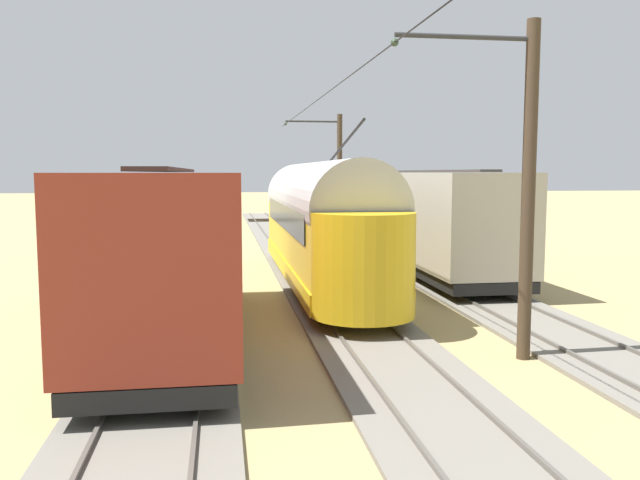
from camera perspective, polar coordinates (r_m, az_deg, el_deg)
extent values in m
plane|color=tan|center=(22.28, 0.24, -4.23)|extent=(220.00, 220.00, 0.00)
cube|color=slate|center=(23.40, 11.36, -3.73)|extent=(2.80, 80.00, 0.10)
cube|color=#59544C|center=(23.15, 9.70, -3.58)|extent=(0.07, 80.00, 0.08)
cube|color=#59544C|center=(23.64, 13.00, -3.45)|extent=(0.07, 80.00, 0.08)
cube|color=#2D2316|center=(54.38, -0.26, 1.89)|extent=(2.50, 0.24, 0.08)
cube|color=#2D2316|center=(53.74, -0.16, 1.85)|extent=(2.50, 0.24, 0.08)
cube|color=#2D2316|center=(53.10, -0.05, 1.80)|extent=(2.50, 0.24, 0.08)
cube|color=#2D2316|center=(52.46, 0.05, 1.75)|extent=(2.50, 0.24, 0.08)
cube|color=#2D2316|center=(51.82, 0.16, 1.69)|extent=(2.50, 0.24, 0.08)
cube|color=slate|center=(22.27, 0.24, -4.11)|extent=(2.80, 80.00, 0.10)
cube|color=#59544C|center=(22.15, -1.59, -3.93)|extent=(0.07, 80.00, 0.08)
cube|color=#59544C|center=(22.37, 2.06, -3.83)|extent=(0.07, 80.00, 0.08)
cube|color=#2D2316|center=(53.90, -5.06, 1.84)|extent=(2.50, 0.24, 0.08)
cube|color=#2D2316|center=(53.26, -5.01, 1.79)|extent=(2.50, 0.24, 0.08)
cube|color=#2D2316|center=(52.61, -4.97, 1.74)|extent=(2.50, 0.24, 0.08)
cube|color=#2D2316|center=(51.96, -4.92, 1.68)|extent=(2.50, 0.24, 0.08)
cube|color=#2D2316|center=(51.32, -4.87, 1.63)|extent=(2.50, 0.24, 0.08)
cube|color=slate|center=(22.03, -11.58, -4.34)|extent=(2.80, 80.00, 0.10)
cube|color=#59544C|center=(22.07, -13.45, -4.13)|extent=(0.07, 80.00, 0.08)
cube|color=#59544C|center=(21.99, -9.72, -4.08)|extent=(0.07, 80.00, 0.08)
cube|color=#2D2316|center=(53.81, -9.91, 1.76)|extent=(2.50, 0.24, 0.08)
cube|color=#2D2316|center=(53.16, -9.93, 1.71)|extent=(2.50, 0.24, 0.08)
cube|color=#2D2316|center=(52.51, -9.94, 1.66)|extent=(2.50, 0.24, 0.08)
cube|color=#2D2316|center=(51.86, -9.96, 1.61)|extent=(2.50, 0.24, 0.08)
cube|color=#2D2316|center=(51.21, -9.97, 1.56)|extent=(2.50, 0.24, 0.08)
cube|color=gold|center=(22.67, 0.04, -2.25)|extent=(2.65, 13.80, 0.55)
cube|color=gold|center=(22.58, 0.04, -0.37)|extent=(2.55, 13.80, 0.95)
cube|color=gold|center=(22.49, 0.04, 2.17)|extent=(2.55, 13.80, 1.05)
cylinder|color=#B7B7B2|center=(22.46, 0.04, 3.50)|extent=(2.65, 13.52, 2.65)
cylinder|color=gold|center=(29.32, -2.00, 1.57)|extent=(2.55, 2.55, 2.55)
cylinder|color=gold|center=(15.86, 3.81, -2.15)|extent=(2.55, 2.55, 2.55)
cube|color=black|center=(30.38, -2.26, 3.64)|extent=(1.63, 0.08, 0.36)
cube|color=black|center=(30.44, -2.26, 3.05)|extent=(1.73, 0.06, 0.80)
cube|color=black|center=(22.73, 3.27, 2.20)|extent=(0.04, 11.59, 0.80)
cube|color=black|center=(22.33, -3.25, 2.13)|extent=(0.04, 11.59, 0.80)
cylinder|color=silver|center=(30.59, -2.27, 1.28)|extent=(0.24, 0.06, 0.24)
cube|color=gray|center=(30.61, -2.25, -0.45)|extent=(1.94, 0.12, 0.20)
cylinder|color=black|center=(18.06, 2.22, 8.53)|extent=(0.07, 4.80, 0.96)
cylinder|color=black|center=(27.13, 0.12, -1.21)|extent=(0.10, 0.76, 0.76)
cylinder|color=black|center=(26.95, -2.90, -1.26)|extent=(0.10, 0.76, 0.76)
cylinder|color=black|center=(18.55, 4.32, -4.56)|extent=(0.10, 0.76, 0.76)
cylinder|color=black|center=(18.28, -0.08, -4.69)|extent=(0.10, 0.76, 0.76)
cube|color=maroon|center=(15.54, -12.89, -0.13)|extent=(2.90, 11.49, 3.20)
cube|color=#332D28|center=(15.45, -13.03, 6.00)|extent=(0.70, 10.34, 0.08)
cube|color=black|center=(15.82, -12.74, -6.63)|extent=(2.70, 11.49, 0.36)
cube|color=black|center=(15.74, -18.25, -1.14)|extent=(0.06, 2.20, 2.56)
cylinder|color=black|center=(12.01, -17.57, -10.45)|extent=(0.10, 0.84, 0.84)
cylinder|color=black|center=(11.88, -10.60, -10.46)|extent=(0.10, 0.84, 0.84)
cylinder|color=black|center=(19.80, -14.01, -3.93)|extent=(0.10, 0.84, 0.84)
cylinder|color=black|center=(19.72, -9.85, -3.88)|extent=(0.10, 0.84, 0.84)
cube|color=#B2A893|center=(25.65, 9.42, 2.27)|extent=(2.90, 13.20, 3.20)
cube|color=#332D28|center=(25.60, 9.49, 5.98)|extent=(0.70, 11.88, 0.08)
cube|color=black|center=(25.83, 9.36, -1.72)|extent=(2.70, 13.20, 0.36)
cube|color=black|center=(26.17, 12.50, 1.72)|extent=(0.06, 2.20, 2.56)
cylinder|color=black|center=(30.41, 7.95, -0.42)|extent=(0.10, 0.84, 0.84)
cylinder|color=black|center=(30.03, 5.33, -0.46)|extent=(0.10, 0.84, 0.84)
cylinder|color=black|center=(21.80, 14.93, -3.06)|extent=(0.10, 0.84, 0.84)
cylinder|color=black|center=(21.26, 11.37, -3.20)|extent=(0.10, 0.84, 0.84)
cylinder|color=#423323|center=(34.81, 1.73, 5.23)|extent=(0.28, 0.28, 7.02)
cylinder|color=#2D2D2D|center=(34.68, -0.64, 10.37)|extent=(2.89, 0.10, 0.10)
sphere|color=#334733|center=(34.50, -3.05, 10.14)|extent=(0.16, 0.16, 0.16)
cylinder|color=#423323|center=(14.13, 17.82, 3.93)|extent=(0.28, 0.28, 7.02)
cylinder|color=#2D2D2D|center=(13.80, 12.64, 17.01)|extent=(2.89, 0.10, 0.10)
sphere|color=#334733|center=(13.34, 6.57, 16.85)|extent=(0.16, 0.16, 0.16)
cylinder|color=black|center=(34.68, -0.64, 10.37)|extent=(2.89, 0.02, 0.02)
cylinder|color=black|center=(33.32, 8.23, 0.04)|extent=(0.08, 0.08, 1.10)
cylinder|color=red|center=(33.26, 8.24, 1.19)|extent=(0.30, 0.30, 0.03)
cylinder|color=#262626|center=(33.29, 7.92, -0.30)|extent=(0.33, 0.04, 0.54)
cube|color=#2D2316|center=(21.05, -19.13, -4.92)|extent=(0.24, 2.40, 0.18)
cube|color=#2D2316|center=(21.10, -19.94, -4.92)|extent=(0.24, 2.40, 0.18)
cube|color=#2D2316|center=(21.16, -20.74, -4.92)|extent=(0.24, 2.40, 0.18)
cube|color=#2D2316|center=(21.36, -19.80, -4.29)|extent=(2.40, 0.24, 0.18)
cube|color=#2D2316|center=(21.07, -19.96, -4.44)|extent=(2.40, 0.24, 0.18)
cube|color=#2D2316|center=(20.78, -20.12, -4.58)|extent=(2.40, 0.24, 0.18)
cube|color=#2D2316|center=(20.98, -19.17, -3.95)|extent=(0.24, 2.40, 0.18)
cube|color=#2D2316|center=(21.04, -19.97, -3.95)|extent=(0.24, 2.40, 0.18)
cube|color=#2D2316|center=(21.10, -20.77, -3.95)|extent=(0.24, 2.40, 0.18)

